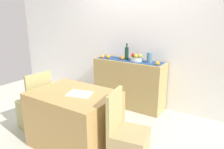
% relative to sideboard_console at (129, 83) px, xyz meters
% --- Properties ---
extents(ground_plane, '(6.40, 6.40, 0.02)m').
position_rel_sideboard_console_xyz_m(ground_plane, '(-0.02, -0.92, -0.45)').
color(ground_plane, beige).
rests_on(ground_plane, ground).
extents(room_wall_rear, '(6.40, 0.06, 2.70)m').
position_rel_sideboard_console_xyz_m(room_wall_rear, '(-0.02, 0.26, 0.91)').
color(room_wall_rear, white).
rests_on(room_wall_rear, ground).
extents(sideboard_console, '(1.33, 0.42, 0.89)m').
position_rel_sideboard_console_xyz_m(sideboard_console, '(0.00, 0.00, 0.00)').
color(sideboard_console, tan).
rests_on(sideboard_console, ground).
extents(table_runner, '(1.25, 0.32, 0.01)m').
position_rel_sideboard_console_xyz_m(table_runner, '(0.00, 0.00, 0.45)').
color(table_runner, navy).
rests_on(table_runner, sideboard_console).
extents(fruit_bowl, '(0.23, 0.23, 0.07)m').
position_rel_sideboard_console_xyz_m(fruit_bowl, '(0.15, 0.00, 0.48)').
color(fruit_bowl, silver).
rests_on(fruit_bowl, table_runner).
extents(apple_right, '(0.07, 0.07, 0.07)m').
position_rel_sideboard_console_xyz_m(apple_right, '(0.15, 0.02, 0.55)').
color(apple_right, '#AB352C').
rests_on(apple_right, fruit_bowl).
extents(apple_left, '(0.07, 0.07, 0.07)m').
position_rel_sideboard_console_xyz_m(apple_left, '(0.09, -0.02, 0.55)').
color(apple_left, red).
rests_on(apple_left, fruit_bowl).
extents(apple_center, '(0.08, 0.08, 0.08)m').
position_rel_sideboard_console_xyz_m(apple_center, '(0.17, -0.07, 0.56)').
color(apple_center, '#8BA038').
rests_on(apple_center, fruit_bowl).
extents(apple_rear, '(0.07, 0.07, 0.07)m').
position_rel_sideboard_console_xyz_m(apple_rear, '(0.22, -0.01, 0.55)').
color(apple_rear, '#99A440').
rests_on(apple_rear, fruit_bowl).
extents(wine_bottle, '(0.07, 0.07, 0.31)m').
position_rel_sideboard_console_xyz_m(wine_bottle, '(-0.06, 0.00, 0.57)').
color(wine_bottle, '#132F1E').
rests_on(wine_bottle, sideboard_console).
extents(ceramic_vase, '(0.10, 0.10, 0.18)m').
position_rel_sideboard_console_xyz_m(ceramic_vase, '(0.39, 0.00, 0.54)').
color(ceramic_vase, slate).
rests_on(ceramic_vase, sideboard_console).
extents(orange_loose_near_bowl, '(0.08, 0.08, 0.08)m').
position_rel_sideboard_console_xyz_m(orange_loose_near_bowl, '(-0.41, -0.08, 0.48)').
color(orange_loose_near_bowl, orange).
rests_on(orange_loose_near_bowl, sideboard_console).
extents(orange_loose_end, '(0.07, 0.07, 0.07)m').
position_rel_sideboard_console_xyz_m(orange_loose_end, '(0.58, -0.10, 0.48)').
color(orange_loose_end, orange).
rests_on(orange_loose_end, sideboard_console).
extents(orange_loose_far, '(0.07, 0.07, 0.07)m').
position_rel_sideboard_console_xyz_m(orange_loose_far, '(-0.53, -0.11, 0.48)').
color(orange_loose_far, orange).
rests_on(orange_loose_far, sideboard_console).
extents(orange_loose_mid, '(0.07, 0.07, 0.07)m').
position_rel_sideboard_console_xyz_m(orange_loose_mid, '(-0.13, -0.04, 0.48)').
color(orange_loose_mid, orange).
rests_on(orange_loose_mid, sideboard_console).
extents(dining_table, '(1.07, 0.78, 0.74)m').
position_rel_sideboard_console_xyz_m(dining_table, '(0.00, -1.50, -0.07)').
color(dining_table, '#B1884C').
rests_on(dining_table, ground).
extents(open_book, '(0.33, 0.28, 0.02)m').
position_rel_sideboard_console_xyz_m(open_book, '(0.12, -1.51, 0.30)').
color(open_book, white).
rests_on(open_book, dining_table).
extents(chair_near_window, '(0.44, 0.44, 0.90)m').
position_rel_sideboard_console_xyz_m(chair_near_window, '(-0.80, -1.50, -0.18)').
color(chair_near_window, tan).
rests_on(chair_near_window, ground).
extents(chair_by_corner, '(0.47, 0.47, 0.90)m').
position_rel_sideboard_console_xyz_m(chair_by_corner, '(0.80, -1.50, -0.18)').
color(chair_by_corner, tan).
rests_on(chair_by_corner, ground).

